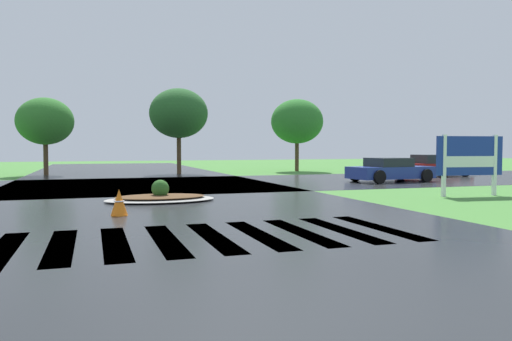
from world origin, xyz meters
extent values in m
cube|color=#232628|center=(0.00, 10.00, 0.00)|extent=(11.98, 80.00, 0.01)
cube|color=#232628|center=(0.00, 19.01, 0.00)|extent=(90.00, 10.78, 0.01)
cube|color=white|center=(-3.60, 5.30, 0.00)|extent=(0.45, 3.37, 0.01)
cube|color=white|center=(-2.70, 5.30, 0.00)|extent=(0.45, 3.37, 0.01)
cube|color=white|center=(-1.80, 5.30, 0.00)|extent=(0.45, 3.37, 0.01)
cube|color=white|center=(-0.90, 5.30, 0.00)|extent=(0.45, 3.37, 0.01)
cube|color=white|center=(0.00, 5.30, 0.00)|extent=(0.45, 3.37, 0.01)
cube|color=white|center=(0.90, 5.30, 0.00)|extent=(0.45, 3.37, 0.01)
cube|color=white|center=(1.80, 5.30, 0.00)|extent=(0.45, 3.37, 0.01)
cube|color=white|center=(2.70, 5.30, 0.00)|extent=(0.45, 3.37, 0.01)
cube|color=white|center=(3.60, 5.30, 0.00)|extent=(0.45, 3.37, 0.01)
cube|color=white|center=(11.39, 10.08, 1.07)|extent=(0.13, 0.13, 2.15)
cube|color=white|center=(9.40, 10.31, 1.07)|extent=(0.13, 0.13, 2.15)
cube|color=navy|center=(10.40, 10.20, 1.41)|extent=(2.55, 0.37, 1.37)
cube|color=white|center=(10.40, 10.20, 1.21)|extent=(1.94, 0.31, 0.38)
ellipsoid|color=#9E9B93|center=(-0.13, 11.93, 0.06)|extent=(3.46, 2.11, 0.12)
ellipsoid|color=brown|center=(-0.13, 11.93, 0.15)|extent=(2.83, 1.73, 0.10)
sphere|color=#2D6023|center=(-0.13, 11.93, 0.40)|extent=(0.56, 0.56, 0.56)
cube|color=navy|center=(11.94, 17.29, 0.46)|extent=(4.36, 2.22, 0.59)
cube|color=#1E232B|center=(11.81, 17.27, 0.97)|extent=(2.04, 1.79, 0.43)
cylinder|color=black|center=(13.27, 18.37, 0.32)|extent=(0.66, 0.28, 0.64)
cylinder|color=black|center=(13.45, 16.47, 0.32)|extent=(0.66, 0.28, 0.64)
cylinder|color=black|center=(10.42, 18.10, 0.32)|extent=(0.66, 0.28, 0.64)
cylinder|color=black|center=(10.60, 16.20, 0.32)|extent=(0.66, 0.28, 0.64)
cube|color=maroon|center=(17.09, 20.48, 0.47)|extent=(4.27, 1.84, 0.60)
cube|color=#1E232B|center=(16.90, 20.48, 1.02)|extent=(1.89, 1.59, 0.51)
cylinder|color=black|center=(18.53, 21.43, 0.32)|extent=(0.64, 0.23, 0.64)
cylinder|color=black|center=(18.55, 19.57, 0.32)|extent=(0.64, 0.23, 0.64)
cylinder|color=black|center=(15.64, 21.39, 0.32)|extent=(0.64, 0.23, 0.64)
cylinder|color=black|center=(15.66, 19.53, 0.32)|extent=(0.64, 0.23, 0.64)
cone|color=orange|center=(-1.54, 8.93, 0.33)|extent=(0.42, 0.42, 0.66)
torus|color=white|center=(-1.54, 8.93, 0.36)|extent=(0.26, 0.26, 0.04)
cube|color=orange|center=(-1.54, 8.93, 0.01)|extent=(0.36, 0.36, 0.03)
cylinder|color=#4C3823|center=(-4.86, 28.74, 1.06)|extent=(0.28, 0.28, 2.12)
ellipsoid|color=#2F7229|center=(-4.86, 28.74, 3.30)|extent=(3.37, 3.37, 2.86)
cylinder|color=#4C3823|center=(3.16, 27.90, 1.30)|extent=(0.28, 0.28, 2.59)
ellipsoid|color=#295F29|center=(3.16, 27.90, 3.90)|extent=(3.75, 3.75, 3.18)
cylinder|color=#4C3823|center=(11.81, 28.78, 1.13)|extent=(0.28, 0.28, 2.26)
ellipsoid|color=#2D772A|center=(11.81, 28.78, 3.57)|extent=(3.73, 3.73, 3.17)
camera|label=1|loc=(-2.16, -3.73, 1.71)|focal=34.44mm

